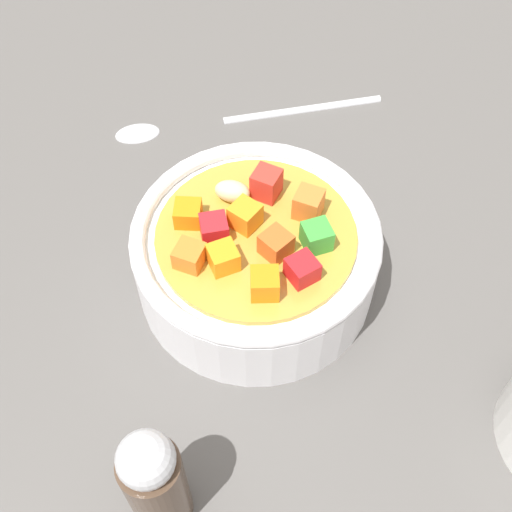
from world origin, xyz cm
name	(u,v)px	position (x,y,z in cm)	size (l,w,h in cm)	color
ground_plane	(256,289)	(0.00, 0.00, -1.00)	(140.00, 140.00, 2.00)	#565451
soup_bowl_main	(256,254)	(0.00, 0.00, 3.15)	(15.89, 15.89, 7.31)	white
spoon	(217,119)	(-13.96, 7.70, 0.39)	(12.05, 20.27, 0.87)	silver
pepper_shaker	(155,482)	(8.22, -13.70, 4.77)	(3.15, 3.15, 9.59)	#4C3828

